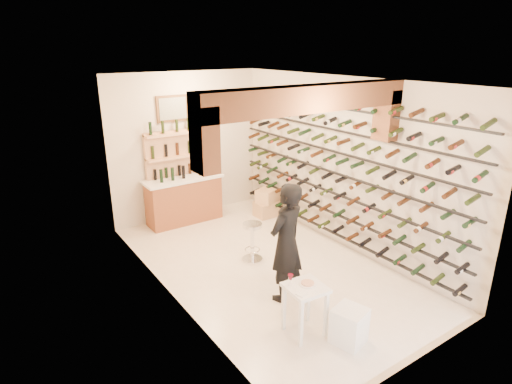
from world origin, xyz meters
TOP-DOWN VIEW (x-y plane):
  - ground at (0.00, 0.00)m, footprint 6.00×6.00m
  - room_shell at (0.00, -0.26)m, footprint 3.52×6.02m
  - wine_rack at (1.53, 0.00)m, footprint 0.32×5.70m
  - back_counter at (-0.30, 2.65)m, footprint 1.70×0.62m
  - back_shelving at (-0.30, 2.89)m, footprint 1.40×0.31m
  - tasting_table at (-0.65, -1.80)m, footprint 0.54×0.54m
  - white_stool at (-0.29, -2.27)m, footprint 0.48×0.48m
  - person at (-0.32, -0.96)m, footprint 0.78×0.62m
  - chrome_barstool at (-0.07, 0.32)m, footprint 0.37×0.37m
  - crate_lower at (1.40, 1.88)m, footprint 0.57×0.40m
  - crate_upper at (1.40, 1.88)m, footprint 0.62×0.53m

SIDE VIEW (x-z plane):
  - ground at x=0.00m, z-range 0.00..0.00m
  - crate_lower at x=1.40m, z-range 0.00..0.34m
  - white_stool at x=-0.29m, z-range 0.00..0.49m
  - chrome_barstool at x=-0.07m, z-range 0.06..0.77m
  - crate_upper at x=1.40m, z-range 0.34..0.65m
  - back_counter at x=-0.30m, z-range -0.11..1.18m
  - tasting_table at x=-0.65m, z-range 0.15..1.03m
  - person at x=-0.32m, z-range 0.00..1.86m
  - back_shelving at x=-0.30m, z-range -0.19..2.53m
  - wine_rack at x=1.53m, z-range 0.27..2.83m
  - room_shell at x=0.00m, z-range 0.65..3.86m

